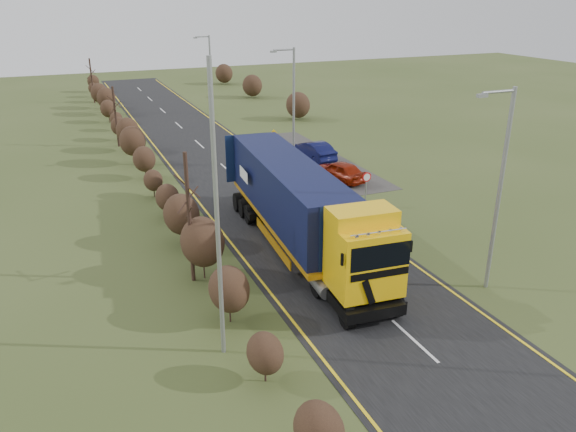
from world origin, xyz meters
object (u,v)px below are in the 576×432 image
(streetlight_near, at_px, (499,184))
(car_blue_sedan, at_px, (314,151))
(lorry, at_px, (298,204))
(car_red_hatchback, at_px, (339,171))
(speed_sign, at_px, (366,183))

(streetlight_near, bearing_deg, car_blue_sedan, 85.34)
(streetlight_near, bearing_deg, lorry, 131.96)
(lorry, bearing_deg, car_blue_sedan, 66.46)
(car_red_hatchback, height_order, streetlight_near, streetlight_near)
(lorry, height_order, car_red_hatchback, lorry)
(car_red_hatchback, bearing_deg, car_blue_sedan, -114.41)
(lorry, relative_size, car_blue_sedan, 3.58)
(car_blue_sedan, bearing_deg, streetlight_near, 79.27)
(lorry, bearing_deg, streetlight_near, -43.45)
(lorry, xyz_separation_m, car_blue_sedan, (7.84, 14.66, -1.78))
(car_blue_sedan, xyz_separation_m, streetlight_near, (-1.75, -21.44, 4.13))
(car_blue_sedan, bearing_deg, lorry, 55.81)
(car_blue_sedan, distance_m, speed_sign, 10.57)
(car_blue_sedan, bearing_deg, car_red_hatchback, 77.42)
(car_red_hatchback, xyz_separation_m, car_blue_sedan, (0.62, 5.43, 0.03))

